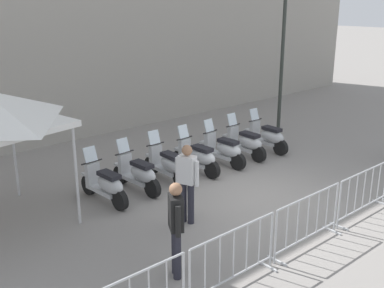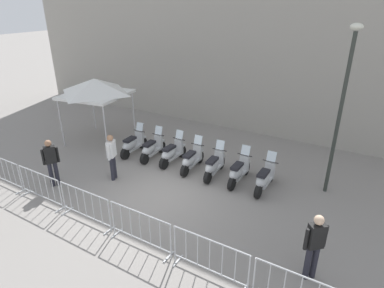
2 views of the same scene
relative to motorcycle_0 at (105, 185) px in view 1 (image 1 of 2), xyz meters
name	(u,v)px [view 1 (image 1 of 2)]	position (x,y,z in m)	size (l,w,h in m)	color
ground_plane	(255,197)	(2.47, -2.53, -0.45)	(120.00, 120.00, 0.00)	gray
motorcycle_0	(105,185)	(0.00, 0.00, 0.00)	(0.59, 1.72, 1.24)	black
motorcycle_1	(138,174)	(0.96, -0.10, 0.00)	(0.58, 1.72, 1.24)	black
motorcycle_2	(167,164)	(1.90, -0.22, 0.00)	(0.67, 1.72, 1.24)	black
motorcycle_3	(198,157)	(2.84, -0.48, 0.00)	(0.60, 1.72, 1.24)	black
motorcycle_4	(223,150)	(3.78, -0.65, 0.00)	(0.58, 1.73, 1.24)	black
motorcycle_5	(245,143)	(4.73, -0.77, 0.00)	(0.66, 1.72, 1.24)	black
motorcycle_6	(267,137)	(5.67, -0.97, 0.00)	(0.66, 1.72, 1.24)	black
barrier_segment_1	(234,259)	(-0.90, -4.17, 0.07)	(1.91, 0.74, 1.07)	#B2B5B7
barrier_segment_2	(308,221)	(1.09, -4.52, 0.07)	(1.91, 0.74, 1.07)	#B2B5B7
barrier_segment_3	(364,193)	(3.09, -4.87, 0.07)	(1.91, 0.74, 1.07)	#B2B5B7
street_lamp	(283,37)	(7.65, -0.26, 2.83)	(0.36, 0.36, 5.40)	#2D332D
officer_near_row_end	(176,224)	(-1.25, -3.23, 0.53)	(0.40, 0.44, 1.73)	#23232D
officer_by_barriers	(187,179)	(0.42, -2.10, 0.53)	(0.28, 0.54, 1.73)	#23232D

